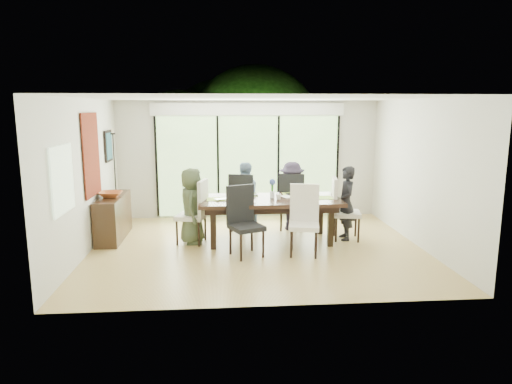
{
  "coord_description": "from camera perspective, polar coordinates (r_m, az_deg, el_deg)",
  "views": [
    {
      "loc": [
        -0.67,
        -8.01,
        2.54
      ],
      "look_at": [
        0.0,
        0.25,
        1.0
      ],
      "focal_mm": 32.0,
      "sensor_mm": 36.0,
      "label": 1
    }
  ],
  "objects": [
    {
      "name": "person_right_end",
      "position": [
        8.98,
        11.18,
        -1.39
      ],
      "size": [
        0.43,
        0.67,
        1.44
      ],
      "primitive_type": "imported",
      "rotation": [
        0.0,
        0.0,
        -1.58
      ],
      "color": "black",
      "rests_on": "floor"
    },
    {
      "name": "chair_far_left",
      "position": [
        9.51,
        -1.51,
        -1.17
      ],
      "size": [
        0.64,
        0.64,
        1.22
      ],
      "primitive_type": null,
      "rotation": [
        0.0,
        0.0,
        2.83
      ],
      "color": "black",
      "rests_on": "floor"
    },
    {
      "name": "person_far_left",
      "position": [
        9.47,
        -1.51,
        -0.57
      ],
      "size": [
        0.72,
        0.51,
        1.44
      ],
      "primitive_type": "imported",
      "rotation": [
        0.0,
        0.0,
        3.29
      ],
      "color": "#7D97B5",
      "rests_on": "floor"
    },
    {
      "name": "cup_a",
      "position": [
        8.76,
        -2.91,
        -0.36
      ],
      "size": [
        0.16,
        0.16,
        0.11
      ],
      "primitive_type": "imported",
      "rotation": [
        0.0,
        0.0,
        0.2
      ],
      "color": "white",
      "rests_on": "table_top"
    },
    {
      "name": "table_leg_fr",
      "position": [
        8.55,
        9.29,
        -4.23
      ],
      "size": [
        0.1,
        0.1,
        0.77
      ],
      "primitive_type": "cube",
      "color": "black",
      "rests_on": "floor"
    },
    {
      "name": "book",
      "position": [
        8.75,
        3.35,
        -0.66
      ],
      "size": [
        0.27,
        0.3,
        0.02
      ],
      "primitive_type": "imported",
      "rotation": [
        0.0,
        0.0,
        0.41
      ],
      "color": "white",
      "rests_on": "table_top"
    },
    {
      "name": "mullion_a",
      "position": [
        10.66,
        -12.32,
        3.06
      ],
      "size": [
        0.05,
        0.04,
        2.3
      ],
      "primitive_type": "cube",
      "color": "black",
      "rests_on": "wall_back"
    },
    {
      "name": "sideboard",
      "position": [
        9.38,
        -17.41,
        -3.03
      ],
      "size": [
        0.42,
        1.5,
        0.84
      ],
      "primitive_type": "cube",
      "color": "black",
      "rests_on": "floor"
    },
    {
      "name": "deck",
      "position": [
        11.72,
        -1.24,
        -2.25
      ],
      "size": [
        6.0,
        1.8,
        0.1
      ],
      "primitive_type": "cube",
      "color": "brown",
      "rests_on": "ground"
    },
    {
      "name": "mullion_c",
      "position": [
        10.65,
        2.81,
        3.28
      ],
      "size": [
        0.05,
        0.04,
        2.3
      ],
      "primitive_type": "cube",
      "color": "black",
      "rests_on": "wall_back"
    },
    {
      "name": "placemat_far_l",
      "position": [
        9.03,
        -1.36,
        -0.35
      ],
      "size": [
        0.49,
        0.36,
        0.01
      ],
      "primitive_type": "cube",
      "color": "#91B942",
      "rests_on": "table_top"
    },
    {
      "name": "placemat_paper",
      "position": [
        8.34,
        -1.78,
        -1.26
      ],
      "size": [
        0.49,
        0.36,
        0.01
      ],
      "primitive_type": "cube",
      "color": "white",
      "rests_on": "table_top"
    },
    {
      "name": "hyacinth_blooms",
      "position": [
        8.67,
        2.06,
        1.27
      ],
      "size": [
        0.12,
        0.12,
        0.12
      ],
      "primitive_type": "sphere",
      "color": "#4459AA",
      "rests_on": "table_top"
    },
    {
      "name": "mullion_b",
      "position": [
        10.56,
        -4.76,
        3.19
      ],
      "size": [
        0.05,
        0.04,
        2.3
      ],
      "primitive_type": "cube",
      "color": "black",
      "rests_on": "wall_back"
    },
    {
      "name": "chair_left_end",
      "position": [
        8.68,
        -8.15,
        -2.41
      ],
      "size": [
        0.62,
        0.62,
        1.22
      ],
      "primitive_type": null,
      "rotation": [
        0.0,
        0.0,
        -1.83
      ],
      "color": "silver",
      "rests_on": "floor"
    },
    {
      "name": "art_canvas",
      "position": [
        10.01,
        -17.87,
        5.49
      ],
      "size": [
        0.01,
        0.45,
        0.55
      ],
      "primitive_type": "cube",
      "color": "#183F4D",
      "rests_on": "wall_left"
    },
    {
      "name": "placemat_far_r",
      "position": [
        9.14,
        4.91,
        -0.25
      ],
      "size": [
        0.49,
        0.36,
        0.01
      ],
      "primitive_type": "cube",
      "color": "#A2BD43",
      "rests_on": "table_top"
    },
    {
      "name": "chair_right_end",
      "position": [
        9.01,
        11.28,
        -2.04
      ],
      "size": [
        0.59,
        0.59,
        1.22
      ],
      "primitive_type": null,
      "rotation": [
        0.0,
        0.0,
        1.41
      ],
      "color": "silver",
      "rests_on": "floor"
    },
    {
      "name": "table_apron",
      "position": [
        8.7,
        1.75,
        -1.68
      ],
      "size": [
        2.45,
        1.0,
        0.11
      ],
      "primitive_type": "cube",
      "color": "black",
      "rests_on": "floor"
    },
    {
      "name": "mullion_d",
      "position": [
        10.92,
        10.13,
        3.31
      ],
      "size": [
        0.05,
        0.04,
        2.3
      ],
      "primitive_type": "cube",
      "color": "black",
      "rests_on": "wall_back"
    },
    {
      "name": "wall_left",
      "position": [
        8.43,
        -20.7,
        1.73
      ],
      "size": [
        0.02,
        5.0,
        2.7
      ],
      "primitive_type": "cube",
      "color": "beige",
      "rests_on": "floor"
    },
    {
      "name": "art_frame",
      "position": [
        10.01,
        -17.98,
        5.49
      ],
      "size": [
        0.03,
        0.55,
        0.65
      ],
      "primitive_type": "cube",
      "color": "black",
      "rests_on": "wall_left"
    },
    {
      "name": "papers",
      "position": [
        8.73,
        6.36,
        -0.79
      ],
      "size": [
        0.33,
        0.24,
        0.0
      ],
      "primitive_type": "cube",
      "color": "white",
      "rests_on": "table_top"
    },
    {
      "name": "hyacinth_stems",
      "position": [
        8.69,
        2.05,
        0.55
      ],
      "size": [
        0.04,
        0.04,
        0.18
      ],
      "primitive_type": "cylinder",
      "color": "#337226",
      "rests_on": "table_top"
    },
    {
      "name": "chair_near_right",
      "position": [
        7.95,
        6.03,
        -3.56
      ],
      "size": [
        0.6,
        0.6,
        1.22
      ],
      "primitive_type": null,
      "rotation": [
        0.0,
        0.0,
        -0.2
      ],
      "color": "white",
      "rests_on": "floor"
    },
    {
      "name": "bowl",
      "position": [
        9.19,
        -17.7,
        -0.29
      ],
      "size": [
        0.45,
        0.45,
        0.11
      ],
      "primitive_type": "imported",
      "color": "#9C4922",
      "rests_on": "sideboard"
    },
    {
      "name": "blinds_header",
      "position": [
        10.5,
        -0.98,
        10.3
      ],
      "size": [
        4.4,
        0.06,
        0.28
      ],
      "primitive_type": "cube",
      "color": "white",
      "rests_on": "wall_back"
    },
    {
      "name": "tapestry",
      "position": [
        8.76,
        -19.89,
        4.4
      ],
      "size": [
        0.02,
        1.0,
        1.5
      ],
      "primitive_type": "cube",
      "color": "maroon",
      "rests_on": "wall_left"
    },
    {
      "name": "foliage_far",
      "position": [
        14.54,
        -4.37,
        6.86
      ],
      "size": [
        3.6,
        3.6,
        3.6
      ],
      "primitive_type": "sphere",
      "color": "#14380F",
      "rests_on": "ground"
    },
    {
      "name": "table_top",
      "position": [
        8.68,
        1.75,
        -1.04
      ],
      "size": [
        2.67,
        1.22,
        0.07
      ],
      "primitive_type": "cube",
      "color": "black",
      "rests_on": "floor"
    },
    {
      "name": "ceiling",
      "position": [
        8.04,
        0.15,
        11.7
      ],
      "size": [
        6.0,
        5.0,
        0.01
      ],
      "primitive_type": "cube",
      "color": "white",
      "rests_on": "wall_back"
    },
    {
      "name": "wall_back",
      "position": [
        10.61,
        -0.98,
        4.08
      ],
      "size": [
        6.0,
        0.02,
        2.7
      ],
      "primitive_type": "cube",
      "color": "beige",
      "rests_on": "floor"
    },
    {
      "name": "tablet_far_r",
      "position": [
        9.08,
        4.65,
        -0.26
      ],
      "size": [
        0.27,
        0.19,
        0.01
      ],
      "primitive_type": "cube",
      "color": "black",
      "rests_on": "table_top"
    },
    {
      "name": "laptop",
      "position": [
        8.52,
        -3.86,
        -0.94
      ],
      "size": [
        0.43,
        0.36,
        0.03
      ],
      "primitive_type": "imported",
      "rotation": [
        0.0,
        0.0,
        0.4
      ],
      "color": "silver",
      "rests_on": "table_top"
    },
    {
      "name": "placemat_right",
      "position": [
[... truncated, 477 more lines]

